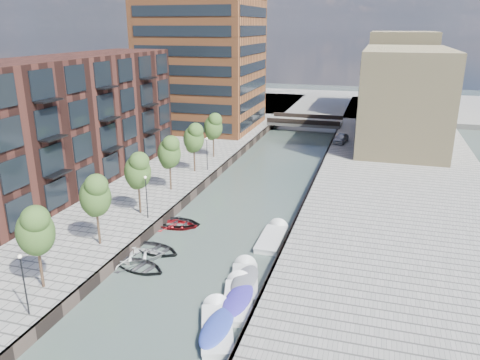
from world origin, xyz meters
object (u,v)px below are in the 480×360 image
at_px(tree_1, 35,229).
at_px(motorboat_2, 273,237).
at_px(tree_3, 138,170).
at_px(car, 341,138).
at_px(sloop_0, 141,269).
at_px(sloop_2, 177,227).
at_px(motorboat_3, 217,325).
at_px(tree_4, 169,151).
at_px(tree_5, 194,137).
at_px(bridge, 305,122).
at_px(motorboat_4, 245,279).
at_px(sloop_1, 156,252).
at_px(tree_2, 95,194).
at_px(tree_6, 213,126).
at_px(sloop_4, 179,225).
at_px(motorboat_0, 238,298).
at_px(sloop_3, 135,259).

relative_size(tree_1, motorboat_2, 1.05).
bearing_deg(tree_3, car, 64.94).
height_order(sloop_0, sloop_2, sloop_0).
bearing_deg(motorboat_3, car, 85.89).
xyz_separation_m(tree_4, tree_5, (0.00, 7.00, 0.00)).
xyz_separation_m(bridge, motorboat_4, (4.19, -54.86, -1.17)).
bearing_deg(sloop_1, tree_4, 30.43).
bearing_deg(motorboat_2, sloop_1, -148.78).
relative_size(tree_3, tree_4, 1.00).
relative_size(sloop_2, motorboat_4, 0.73).
xyz_separation_m(tree_2, tree_3, (0.00, 7.00, 0.00)).
relative_size(tree_4, sloop_2, 1.43).
xyz_separation_m(tree_4, tree_6, (0.00, 14.00, 0.00)).
relative_size(sloop_4, car, 1.07).
xyz_separation_m(sloop_2, motorboat_3, (8.79, -13.61, 0.22)).
bearing_deg(tree_2, tree_6, 90.00).
bearing_deg(sloop_2, bridge, -10.62).
bearing_deg(car, tree_5, -118.28).
distance_m(tree_1, motorboat_0, 14.37).
bearing_deg(motorboat_2, motorboat_4, -92.79).
height_order(tree_1, tree_6, same).
xyz_separation_m(bridge, motorboat_0, (4.46, -57.42, -1.17)).
distance_m(bridge, tree_6, 27.63).
bearing_deg(motorboat_4, sloop_1, 163.42).
relative_size(tree_1, motorboat_0, 1.02).
bearing_deg(tree_4, sloop_4, -60.47).
bearing_deg(motorboat_2, tree_4, 152.01).
bearing_deg(tree_1, tree_4, 90.00).
distance_m(tree_3, sloop_4, 6.50).
bearing_deg(tree_6, tree_5, -90.00).
height_order(tree_6, sloop_0, tree_6).
relative_size(sloop_0, motorboat_2, 0.76).
relative_size(tree_4, motorboat_2, 1.05).
xyz_separation_m(tree_2, motorboat_4, (12.69, -0.86, -5.09)).
bearing_deg(tree_4, tree_2, -90.00).
distance_m(sloop_1, motorboat_0, 10.13).
bearing_deg(sloop_2, motorboat_4, -135.74).
relative_size(bridge, sloop_2, 3.12).
xyz_separation_m(sloop_3, car, (12.90, 41.21, 1.71)).
bearing_deg(sloop_1, sloop_2, 16.41).
height_order(sloop_0, sloop_4, sloop_4).
height_order(motorboat_2, car, car).
relative_size(tree_5, sloop_0, 1.37).
bearing_deg(sloop_4, tree_2, 150.58).
relative_size(motorboat_0, car, 1.40).
relative_size(tree_2, tree_4, 1.00).
bearing_deg(car, sloop_2, -99.52).
xyz_separation_m(sloop_0, motorboat_4, (8.32, 0.51, 0.22)).
bearing_deg(tree_4, sloop_3, -77.51).
xyz_separation_m(tree_1, motorboat_3, (12.55, 0.25, -5.09)).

